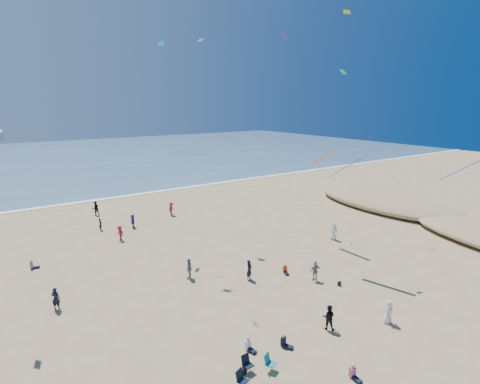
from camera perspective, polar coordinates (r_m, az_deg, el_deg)
ground at (r=22.37m, az=8.27°, el=-26.73°), size 220.00×220.00×0.00m
ocean at (r=108.91m, az=-27.91°, el=4.35°), size 220.00×100.00×0.06m
surf_line at (r=60.26m, az=-22.00°, el=-1.29°), size 220.00×1.20×0.08m
standing_flyers at (r=33.92m, az=-3.55°, el=-10.03°), size 38.77×40.93×1.89m
seated_group at (r=27.32m, az=-2.41°, el=-17.29°), size 18.90×25.76×0.84m
chair_cluster at (r=22.17m, az=2.19°, el=-25.34°), size 2.79×1.52×1.00m
black_backpack at (r=22.53m, az=0.56°, el=-25.62°), size 0.30×0.22×0.38m
navy_bag at (r=32.06m, az=14.90°, el=-13.34°), size 0.28×0.18×0.34m
kites_aloft at (r=33.03m, az=5.42°, el=13.47°), size 41.30×35.19×26.26m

